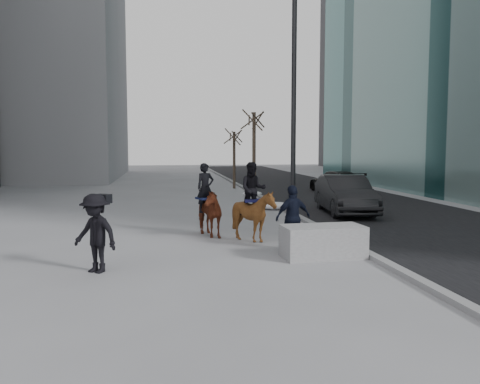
{
  "coord_description": "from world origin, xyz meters",
  "views": [
    {
      "loc": [
        -2.11,
        -12.91,
        2.82
      ],
      "look_at": [
        0.0,
        1.2,
        1.5
      ],
      "focal_mm": 38.0,
      "sensor_mm": 36.0,
      "label": 1
    }
  ],
  "objects": [
    {
      "name": "feeder",
      "position": [
        1.29,
        0.23,
        0.88
      ],
      "size": [
        1.11,
        0.99,
        1.75
      ],
      "color": "black",
      "rests_on": "ground"
    },
    {
      "name": "car_far",
      "position": [
        8.01,
        16.08,
        0.66
      ],
      "size": [
        2.38,
        4.73,
        1.32
      ],
      "primitive_type": "imported",
      "rotation": [
        0.0,
        0.0,
        3.26
      ],
      "color": "black",
      "rests_on": "ground"
    },
    {
      "name": "lamppost",
      "position": [
        2.6,
        5.3,
        4.99
      ],
      "size": [
        0.25,
        0.8,
        9.09
      ],
      "color": "black",
      "rests_on": "ground"
    },
    {
      "name": "tree_far",
      "position": [
        2.4,
        19.85,
        2.05
      ],
      "size": [
        1.2,
        1.2,
        4.1
      ],
      "primitive_type": null,
      "color": "#3A2F22",
      "rests_on": "ground"
    },
    {
      "name": "mounted_left",
      "position": [
        -0.85,
        2.7,
        0.84
      ],
      "size": [
        1.33,
        1.92,
        2.26
      ],
      "color": "#501B10",
      "rests_on": "ground"
    },
    {
      "name": "camera_crew",
      "position": [
        -3.63,
        -1.48,
        0.89
      ],
      "size": [
        1.3,
        1.19,
        1.75
      ],
      "color": "black",
      "rests_on": "ground"
    },
    {
      "name": "car_near",
      "position": [
        5.26,
        7.03,
        0.79
      ],
      "size": [
        2.16,
        4.94,
        1.58
      ],
      "primitive_type": "imported",
      "rotation": [
        0.0,
        0.0,
        -0.1
      ],
      "color": "black",
      "rests_on": "ground"
    },
    {
      "name": "planter",
      "position": [
        1.81,
        -0.79,
        0.4
      ],
      "size": [
        2.08,
        1.12,
        0.81
      ],
      "primitive_type": "cube",
      "rotation": [
        0.0,
        0.0,
        0.06
      ],
      "color": "#99999C",
      "rests_on": "ground"
    },
    {
      "name": "ground",
      "position": [
        0.0,
        0.0,
        0.0
      ],
      "size": [
        120.0,
        120.0,
        0.0
      ],
      "primitive_type": "plane",
      "color": "gray",
      "rests_on": "ground"
    },
    {
      "name": "road",
      "position": [
        7.0,
        10.0,
        0.01
      ],
      "size": [
        8.0,
        90.0,
        0.01
      ],
      "primitive_type": "cube",
      "color": "black",
      "rests_on": "ground"
    },
    {
      "name": "snow_piles",
      "position": [
        2.7,
        10.93,
        0.16
      ],
      "size": [
        1.32,
        6.72,
        0.34
      ],
      "color": "white",
      "rests_on": "ground"
    },
    {
      "name": "mounted_right",
      "position": [
        0.46,
        1.58,
        0.93
      ],
      "size": [
        1.38,
        1.51,
        2.33
      ],
      "color": "#44220D",
      "rests_on": "ground"
    },
    {
      "name": "curb",
      "position": [
        3.0,
        10.0,
        0.06
      ],
      "size": [
        0.25,
        90.0,
        0.12
      ],
      "primitive_type": "cube",
      "color": "gray",
      "rests_on": "ground"
    },
    {
      "name": "tree_near",
      "position": [
        2.4,
        12.47,
        2.49
      ],
      "size": [
        1.2,
        1.2,
        4.97
      ],
      "primitive_type": null,
      "color": "#3C2B23",
      "rests_on": "ground"
    }
  ]
}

